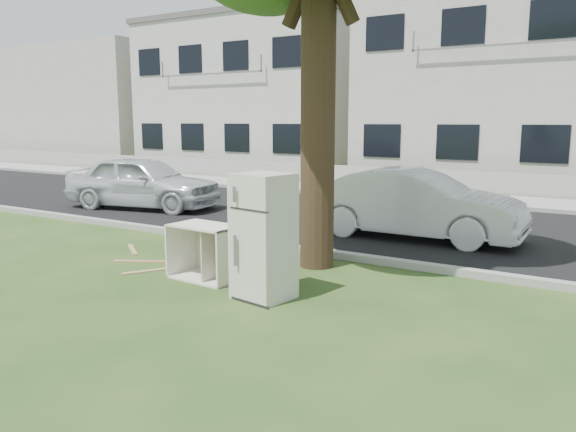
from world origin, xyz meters
The scene contains 16 objects.
ground centered at (0.00, 0.00, 0.00)m, with size 120.00×120.00×0.00m, color #234217.
road centered at (0.00, 6.00, 0.01)m, with size 120.00×7.00×0.01m, color black.
kerb_near centered at (0.00, 2.45, 0.00)m, with size 120.00×0.18×0.12m, color gray.
kerb_far centered at (0.00, 9.55, 0.00)m, with size 120.00×0.18×0.12m, color gray.
sidewalk centered at (0.00, 11.00, 0.01)m, with size 120.00×2.80×0.01m, color gray.
low_wall centered at (0.00, 12.60, 0.35)m, with size 120.00×0.15×0.70m, color gray.
townhouse_left centered at (-12.00, 17.50, 3.52)m, with size 10.20×8.16×7.04m.
townhouse_center centered at (0.00, 17.50, 3.72)m, with size 11.22×8.16×7.44m.
filler_left centered at (-26.00, 18.00, 3.20)m, with size 16.00×9.00×6.40m, color beige.
fridge centered at (-0.20, -0.01, 0.83)m, with size 0.68×0.63×1.66m, color beige.
cabinet centered at (-1.45, 0.30, 0.41)m, with size 1.05×0.65×0.82m, color silver.
plank_a centered at (-2.88, 0.55, 0.01)m, with size 1.22×0.10×0.02m, color #9A774A.
plank_b centered at (-3.80, 1.03, 0.01)m, with size 0.86×0.09×0.02m, color #A08953.
plank_c centered at (-2.46, 0.12, 0.01)m, with size 0.82×0.09×0.02m, color tan.
car_center centered at (0.21, 4.75, 0.69)m, with size 1.46×4.19×1.38m, color silver.
car_left centered at (-7.28, 4.67, 0.71)m, with size 1.68×4.18×1.42m, color silver.
Camera 1 is at (3.85, -5.96, 2.33)m, focal length 35.00 mm.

